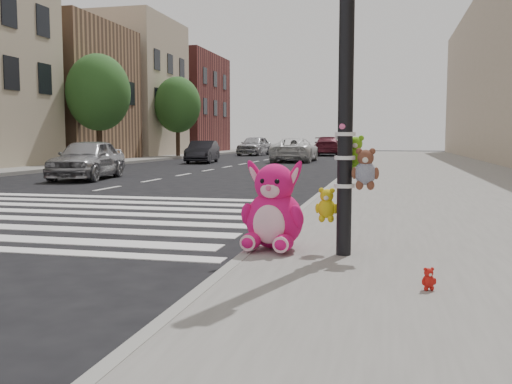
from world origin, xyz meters
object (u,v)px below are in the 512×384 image
(signal_pole, at_px, (348,102))
(red_teddy, at_px, (429,279))
(car_white_near, at_px, (295,150))
(car_dark_far, at_px, (203,152))
(car_silver_far, at_px, (87,159))
(pink_bunny, at_px, (274,212))

(signal_pole, distance_m, red_teddy, 2.17)
(red_teddy, relative_size, car_white_near, 0.04)
(car_dark_far, distance_m, car_white_near, 5.46)
(car_silver_far, bearing_deg, car_white_near, 65.00)
(signal_pole, relative_size, red_teddy, 20.69)
(signal_pole, relative_size, car_silver_far, 1.00)
(pink_bunny, height_order, car_dark_far, car_dark_far)
(red_teddy, xyz_separation_m, car_white_near, (-5.67, 28.04, 0.45))
(pink_bunny, relative_size, car_dark_far, 0.28)
(signal_pole, height_order, car_white_near, signal_pole)
(car_white_near, bearing_deg, red_teddy, 100.71)
(signal_pole, height_order, red_teddy, signal_pole)
(signal_pole, bearing_deg, red_teddy, -59.35)
(red_teddy, distance_m, car_white_near, 28.61)
(pink_bunny, relative_size, car_silver_far, 0.26)
(pink_bunny, bearing_deg, car_white_near, 103.27)
(car_silver_far, distance_m, car_dark_far, 12.79)
(signal_pole, distance_m, pink_bunny, 1.48)
(car_white_near, bearing_deg, car_dark_far, 28.59)
(car_silver_far, bearing_deg, car_dark_far, 82.34)
(pink_bunny, distance_m, car_silver_far, 14.09)
(red_teddy, relative_size, car_silver_far, 0.05)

